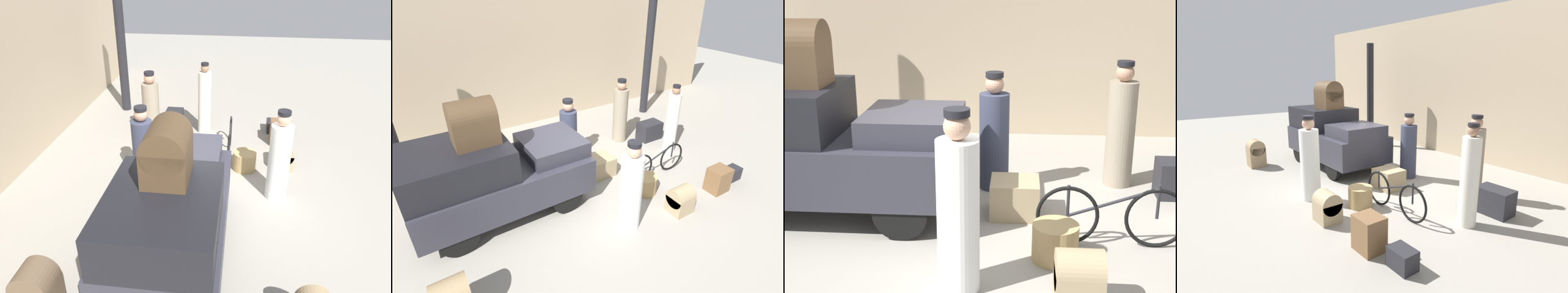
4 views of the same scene
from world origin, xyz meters
The scene contains 16 objects.
ground_plane centered at (0.00, 0.00, 0.00)m, with size 30.00×30.00×0.00m, color gray.
canopy_pillar_right centered at (4.13, 2.78, 1.85)m, with size 0.26×0.26×3.71m.
truck centered at (-1.82, 0.29, 0.90)m, with size 3.30×1.56×1.65m.
bicycle centered at (1.72, -0.40, 0.36)m, with size 1.69×0.04×0.75m.
wicker_basket centered at (1.07, -0.76, 0.21)m, with size 0.50×0.50×0.41m.
porter_standing_middle centered at (0.11, -1.38, 0.83)m, with size 0.41×0.41×1.81m.
conductor_in_dark_uniform centered at (0.32, 1.27, 0.76)m, with size 0.42×0.42×1.67m.
porter_carrying_trunk centered at (2.10, 1.52, 0.82)m, with size 0.40×0.40×1.80m.
porter_lifting_near_truck centered at (2.86, 0.31, 0.86)m, with size 0.32×0.32×1.84m.
suitcase_small_leather centered at (3.11, -1.46, 0.15)m, with size 0.40×0.28×0.30m.
suitcase_tan_flat centered at (2.89, 1.12, 0.26)m, with size 0.66×0.43×0.51m.
suitcase_black_upright centered at (2.46, -1.56, 0.28)m, with size 0.44×0.38×0.56m.
trunk_barrel_dark centered at (1.24, -1.61, 0.28)m, with size 0.44×0.40×0.57m.
trunk_large_brown centered at (0.63, 0.36, 0.23)m, with size 0.61×0.56×0.46m.
trunk_wicker_pale centered at (-3.04, 1.83, 0.44)m, with size 0.42×0.52×0.87m.
trunk_on_truck_roof centered at (-2.03, 0.29, 2.04)m, with size 0.74×0.58×0.79m.
Camera 1 is at (-6.18, -0.61, 4.35)m, focal length 35.00 mm.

